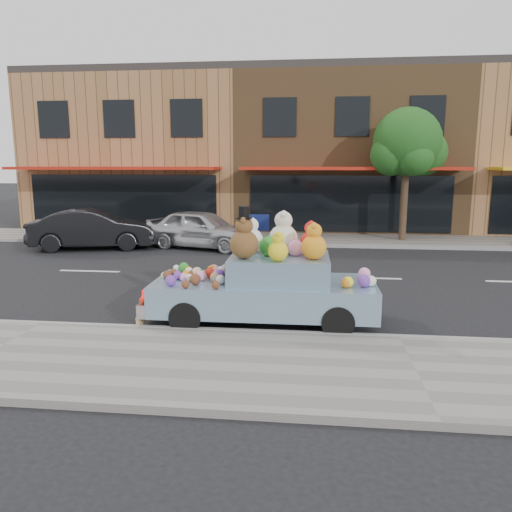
# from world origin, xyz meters

# --- Properties ---
(ground) EXTENTS (120.00, 120.00, 0.00)m
(ground) POSITION_xyz_m (0.00, 0.00, 0.00)
(ground) COLOR black
(ground) RESTS_ON ground
(near_sidewalk) EXTENTS (60.00, 3.00, 0.12)m
(near_sidewalk) POSITION_xyz_m (0.00, -6.50, 0.06)
(near_sidewalk) COLOR gray
(near_sidewalk) RESTS_ON ground
(far_sidewalk) EXTENTS (60.00, 3.00, 0.12)m
(far_sidewalk) POSITION_xyz_m (0.00, 6.50, 0.06)
(far_sidewalk) COLOR gray
(far_sidewalk) RESTS_ON ground
(near_kerb) EXTENTS (60.00, 0.12, 0.13)m
(near_kerb) POSITION_xyz_m (0.00, -5.00, 0.07)
(near_kerb) COLOR gray
(near_kerb) RESTS_ON ground
(far_kerb) EXTENTS (60.00, 0.12, 0.13)m
(far_kerb) POSITION_xyz_m (0.00, 5.00, 0.07)
(far_kerb) COLOR gray
(far_kerb) RESTS_ON ground
(storefront_left) EXTENTS (10.00, 9.80, 7.30)m
(storefront_left) POSITION_xyz_m (-10.00, 11.97, 3.64)
(storefront_left) COLOR #A16D43
(storefront_left) RESTS_ON ground
(storefront_mid) EXTENTS (10.00, 9.80, 7.30)m
(storefront_mid) POSITION_xyz_m (0.00, 11.97, 3.64)
(storefront_mid) COLOR brown
(storefront_mid) RESTS_ON ground
(street_tree) EXTENTS (3.00, 2.70, 5.22)m
(street_tree) POSITION_xyz_m (2.03, 6.55, 3.69)
(street_tree) COLOR #38281C
(street_tree) RESTS_ON ground
(car_silver) EXTENTS (4.53, 2.84, 1.44)m
(car_silver) POSITION_xyz_m (-5.63, 4.33, 0.72)
(car_silver) COLOR #BCBDC2
(car_silver) RESTS_ON ground
(car_dark) EXTENTS (4.69, 2.60, 1.46)m
(car_dark) POSITION_xyz_m (-9.52, 3.72, 0.73)
(car_dark) COLOR black
(car_dark) RESTS_ON ground
(art_car) EXTENTS (4.50, 1.82, 2.33)m
(art_car) POSITION_xyz_m (-2.44, -4.13, 0.80)
(art_car) COLOR black
(art_car) RESTS_ON ground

